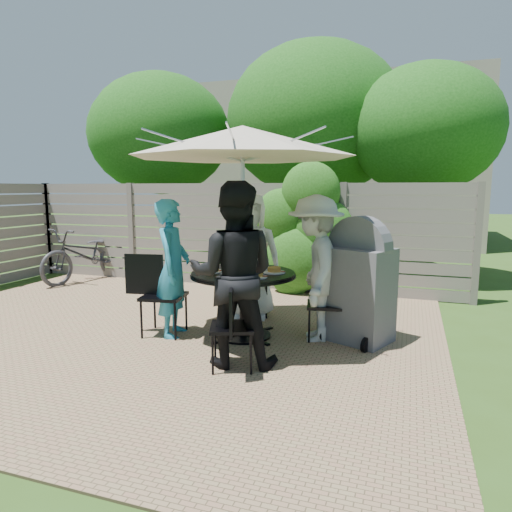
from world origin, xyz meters
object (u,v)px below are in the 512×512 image
(glass_back, at_px, (237,262))
(syrup_jug, at_px, (239,265))
(bicycle, at_px, (87,254))
(plate_front, at_px, (239,276))
(chair_back, at_px, (251,294))
(glass_right, at_px, (266,265))
(plate_left, at_px, (212,270))
(plate_extra, at_px, (256,275))
(person_front, at_px, (234,275))
(person_back, at_px, (250,256))
(person_left, at_px, (173,269))
(chair_front, at_px, (232,344))
(patio_table, at_px, (243,292))
(umbrella, at_px, (243,142))
(plate_right, at_px, (274,271))
(coffee_cup, at_px, (253,264))
(bbq_grill, at_px, (358,285))
(person_right, at_px, (315,269))
(chair_left, at_px, (163,311))
(chair_right, at_px, (326,319))
(plate_back, at_px, (246,265))

(glass_back, distance_m, syrup_jug, 0.21)
(syrup_jug, bearing_deg, bicycle, 151.29)
(plate_front, bearing_deg, chair_back, 103.99)
(glass_right, bearing_deg, glass_back, 170.93)
(chair_back, xyz_separation_m, glass_right, (0.46, -0.77, 0.56))
(plate_left, height_order, plate_extra, same)
(person_front, relative_size, glass_back, 13.05)
(person_back, xyz_separation_m, person_left, (-0.61, -1.01, -0.03))
(chair_front, height_order, bicycle, bicycle)
(plate_extra, relative_size, glass_right, 1.71)
(patio_table, bearing_deg, umbrella, 0.00)
(plate_left, relative_size, plate_right, 1.00)
(person_left, height_order, chair_front, person_left)
(glass_back, bearing_deg, coffee_cup, 2.99)
(plate_extra, xyz_separation_m, glass_back, (-0.41, 0.47, 0.05))
(glass_back, distance_m, bbq_grill, 1.46)
(patio_table, xyz_separation_m, glass_right, (0.23, 0.16, 0.31))
(chair_front, relative_size, glass_right, 6.18)
(person_right, bearing_deg, chair_left, -90.04)
(umbrella, xyz_separation_m, plate_front, (0.09, -0.35, -1.45))
(chair_back, height_order, person_right, person_right)
(plate_left, bearing_deg, syrup_jug, 23.39)
(chair_back, xyz_separation_m, glass_back, (0.07, -0.71, 0.56))
(person_left, distance_m, person_front, 1.18)
(glass_right, relative_size, coffee_cup, 1.17)
(chair_right, bearing_deg, person_back, -38.36)
(chair_left, relative_size, person_front, 0.54)
(person_left, bearing_deg, chair_front, -139.23)
(syrup_jug, bearing_deg, bbq_grill, 11.25)
(plate_front, bearing_deg, chair_front, -75.92)
(plate_left, bearing_deg, umbrella, 13.93)
(person_left, bearing_deg, plate_back, -66.55)
(chair_right, relative_size, plate_front, 3.26)
(person_front, relative_size, plate_extra, 7.61)
(person_left, bearing_deg, plate_front, -113.45)
(patio_table, height_order, syrup_jug, syrup_jug)
(umbrella, bearing_deg, person_left, -166.07)
(patio_table, bearing_deg, chair_front, -75.98)
(person_front, bearing_deg, chair_front, 90.68)
(umbrella, bearing_deg, glass_back, 125.93)
(person_left, bearing_deg, chair_left, 89.46)
(plate_front, height_order, glass_back, glass_back)
(bicycle, bearing_deg, syrup_jug, -17.13)
(person_right, bearing_deg, umbrella, -90.00)
(person_back, height_order, glass_right, person_back)
(glass_right, distance_m, coffee_cup, 0.20)
(umbrella, distance_m, glass_back, 1.43)
(plate_left, height_order, bbq_grill, bbq_grill)
(patio_table, relative_size, chair_back, 1.47)
(umbrella, height_order, syrup_jug, umbrella)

